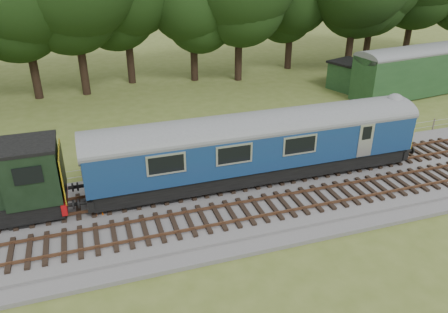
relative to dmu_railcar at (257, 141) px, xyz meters
name	(u,v)px	position (x,y,z in m)	size (l,w,h in m)	color
ground	(209,206)	(-3.15, -1.40, -2.61)	(120.00, 120.00, 0.00)	#4B5921
ballast	(209,203)	(-3.15, -1.40, -2.43)	(70.00, 7.00, 0.35)	#4C4C4F
track_north	(201,186)	(-3.15, 0.00, -2.19)	(67.20, 2.40, 0.21)	black
track_south	(218,216)	(-3.15, -3.00, -2.19)	(67.20, 2.40, 0.21)	black
fence	(188,168)	(-3.15, 3.10, -2.61)	(64.00, 0.12, 1.00)	#6B6054
tree_line	(143,87)	(-3.15, 20.60, -2.61)	(70.00, 8.00, 18.00)	black
dmu_railcar	(257,141)	(0.00, 0.00, 0.00)	(18.05, 2.86, 3.88)	black
worker	(98,200)	(-8.51, -1.00, -1.43)	(0.60, 0.39, 1.64)	#DE520B
parked_coach	(435,65)	(21.55, 10.98, -0.22)	(16.84, 5.04, 4.25)	#1B3C1C
shed	(349,75)	(14.83, 13.97, -1.30)	(4.00, 4.00, 2.57)	#1B3C1C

